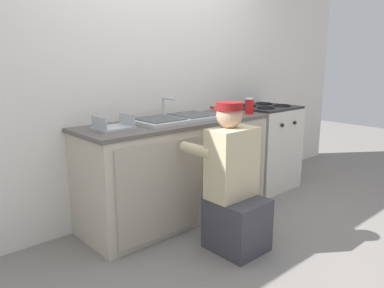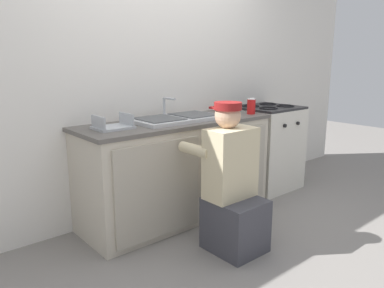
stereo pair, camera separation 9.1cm
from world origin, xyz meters
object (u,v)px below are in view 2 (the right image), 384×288
(dish_rack_tray, at_px, (113,126))
(spice_bottle_red, at_px, (222,106))
(soda_cup_red, at_px, (251,106))
(plumber_person, at_px, (232,190))
(sink_double_basin, at_px, (177,118))
(stove_range, at_px, (266,147))
(cell_phone, at_px, (230,112))

(dish_rack_tray, bearing_deg, spice_bottle_red, 7.18)
(spice_bottle_red, xyz_separation_m, soda_cup_red, (0.08, -0.32, 0.02))
(plumber_person, bearing_deg, sink_double_basin, 85.24)
(dish_rack_tray, bearing_deg, plumber_person, -52.05)
(plumber_person, bearing_deg, stove_range, 29.24)
(stove_range, height_order, plumber_person, plumber_person)
(sink_double_basin, height_order, stove_range, sink_double_basin)
(stove_range, height_order, cell_phone, stove_range)
(stove_range, distance_m, spice_bottle_red, 0.74)
(stove_range, bearing_deg, dish_rack_tray, -179.78)
(spice_bottle_red, bearing_deg, stove_range, -16.28)
(cell_phone, bearing_deg, dish_rack_tray, -177.65)
(stove_range, xyz_separation_m, dish_rack_tray, (-1.87, -0.01, 0.45))
(soda_cup_red, bearing_deg, plumber_person, -145.98)
(soda_cup_red, bearing_deg, sink_double_basin, 168.18)
(stove_range, xyz_separation_m, spice_bottle_red, (-0.55, 0.16, 0.48))
(stove_range, height_order, dish_rack_tray, dish_rack_tray)
(stove_range, relative_size, plumber_person, 0.83)
(stove_range, distance_m, soda_cup_red, 0.70)
(soda_cup_red, bearing_deg, dish_rack_tray, 173.74)
(stove_range, distance_m, dish_rack_tray, 1.92)
(cell_phone, bearing_deg, sink_double_basin, -176.34)
(dish_rack_tray, height_order, soda_cup_red, soda_cup_red)
(cell_phone, relative_size, soda_cup_red, 0.92)
(stove_range, bearing_deg, soda_cup_red, -160.74)
(sink_double_basin, height_order, cell_phone, sink_double_basin)
(cell_phone, xyz_separation_m, soda_cup_red, (0.07, -0.21, 0.07))
(sink_double_basin, bearing_deg, plumber_person, -94.76)
(dish_rack_tray, relative_size, spice_bottle_red, 2.67)
(spice_bottle_red, bearing_deg, cell_phone, -82.59)
(sink_double_basin, relative_size, dish_rack_tray, 2.86)
(dish_rack_tray, xyz_separation_m, spice_bottle_red, (1.32, 0.17, 0.03))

